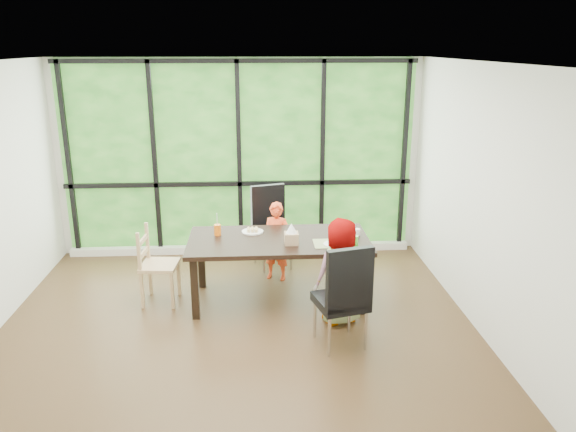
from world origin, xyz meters
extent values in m
plane|color=black|center=(0.00, 0.00, 0.00)|extent=(5.00, 5.00, 0.00)
plane|color=silver|center=(0.00, 2.25, 1.35)|extent=(5.00, 0.00, 5.00)
cube|color=#1B4917|center=(0.00, 2.23, 1.35)|extent=(4.80, 0.02, 2.65)
cube|color=silver|center=(0.00, 2.15, 0.05)|extent=(4.80, 0.12, 0.10)
cube|color=black|center=(0.47, 0.57, 0.38)|extent=(2.05, 1.04, 0.75)
cube|color=black|center=(0.43, 1.58, 0.54)|extent=(0.57, 0.57, 1.08)
cube|color=black|center=(1.02, -0.48, 0.54)|extent=(0.56, 0.56, 1.08)
cube|color=tan|center=(-0.89, 0.60, 0.45)|extent=(0.43, 0.45, 0.90)
imported|color=#F84B21|center=(0.47, 1.19, 0.50)|extent=(0.42, 0.35, 1.00)
imported|color=gray|center=(1.07, -0.01, 0.58)|extent=(0.65, 0.53, 1.16)
cube|color=tan|center=(1.05, 0.37, 0.75)|extent=(0.42, 0.31, 0.01)
cylinder|color=white|center=(0.17, 0.82, 0.76)|extent=(0.25, 0.25, 0.02)
cylinder|color=white|center=(1.05, 0.34, 0.76)|extent=(0.21, 0.21, 0.01)
cylinder|color=orange|center=(-0.23, 0.74, 0.81)|extent=(0.08, 0.08, 0.13)
cylinder|color=#5ADD3B|center=(1.28, 0.25, 0.81)|extent=(0.08, 0.08, 0.13)
cylinder|color=white|center=(1.37, 0.64, 0.79)|extent=(0.07, 0.07, 0.08)
cube|color=tan|center=(0.60, 0.39, 0.81)|extent=(0.15, 0.15, 0.13)
cylinder|color=white|center=(-0.23, 0.74, 0.92)|extent=(0.01, 0.04, 0.20)
cylinder|color=pink|center=(1.28, 0.25, 0.92)|extent=(0.01, 0.04, 0.20)
cone|color=white|center=(0.60, 0.39, 0.93)|extent=(0.12, 0.12, 0.11)
camera|label=1|loc=(0.20, -5.37, 2.86)|focal=34.75mm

